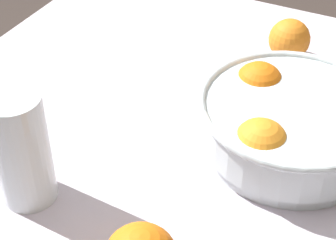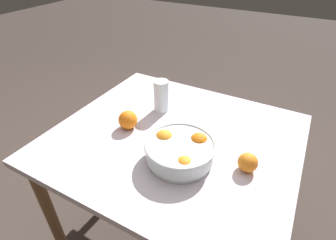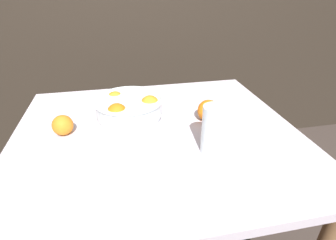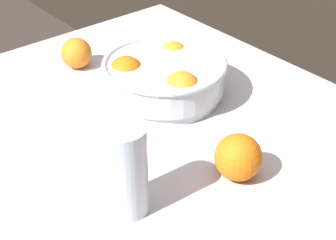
# 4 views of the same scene
# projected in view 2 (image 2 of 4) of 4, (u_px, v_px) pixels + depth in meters

# --- Properties ---
(ground_plane) EXTENTS (12.00, 12.00, 0.00)m
(ground_plane) POSITION_uv_depth(u_px,v_px,m) (173.00, 234.00, 1.56)
(ground_plane) COLOR #3D332D
(dining_table) EXTENTS (1.01, 0.91, 0.75)m
(dining_table) POSITION_uv_depth(u_px,v_px,m) (174.00, 152.00, 1.18)
(dining_table) COLOR silver
(dining_table) RESTS_ON ground_plane
(fruit_bowl) EXTENTS (0.27, 0.27, 0.10)m
(fruit_bowl) POSITION_uv_depth(u_px,v_px,m) (180.00, 150.00, 0.98)
(fruit_bowl) COLOR silver
(fruit_bowl) RESTS_ON dining_table
(juice_glass) EXTENTS (0.07, 0.07, 0.16)m
(juice_glass) POSITION_uv_depth(u_px,v_px,m) (161.00, 98.00, 1.26)
(juice_glass) COLOR #F4A314
(juice_glass) RESTS_ON dining_table
(orange_loose_near_bowl) EXTENTS (0.08, 0.08, 0.08)m
(orange_loose_near_bowl) POSITION_uv_depth(u_px,v_px,m) (128.00, 120.00, 1.15)
(orange_loose_near_bowl) COLOR orange
(orange_loose_near_bowl) RESTS_ON dining_table
(orange_loose_front) EXTENTS (0.07, 0.07, 0.07)m
(orange_loose_front) POSITION_uv_depth(u_px,v_px,m) (248.00, 162.00, 0.94)
(orange_loose_front) COLOR orange
(orange_loose_front) RESTS_ON dining_table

